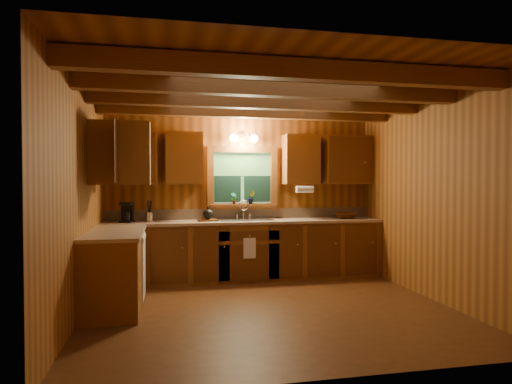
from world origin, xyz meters
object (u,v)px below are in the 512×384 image
object	(u,v)px
sink	(245,223)
wicker_basket	(345,216)
cutting_board	(208,220)
coffee_maker	(127,212)

from	to	relation	value
sink	wicker_basket	size ratio (longest dim) A/B	2.20
cutting_board	wicker_basket	world-z (taller)	wicker_basket
coffee_maker	wicker_basket	world-z (taller)	coffee_maker
cutting_board	wicker_basket	bearing A→B (deg)	-8.04
coffee_maker	wicker_basket	distance (m)	3.37
cutting_board	wicker_basket	xyz separation A→B (m)	(2.21, 0.03, 0.03)
wicker_basket	sink	bearing A→B (deg)	179.88
coffee_maker	wicker_basket	size ratio (longest dim) A/B	0.78
coffee_maker	cutting_board	bearing A→B (deg)	12.20
cutting_board	wicker_basket	size ratio (longest dim) A/B	0.77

